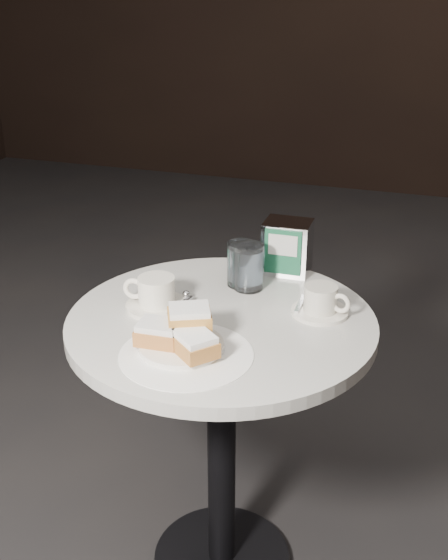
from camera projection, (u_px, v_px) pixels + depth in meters
cafe_table at (221, 392)px, 1.66m from camera, size 0.70×0.70×0.74m
sugar_spill at (186, 355)px, 1.43m from camera, size 0.35×0.35×0.00m
beignet_plate at (181, 336)px, 1.44m from camera, size 0.22×0.22×0.09m
coffee_cup_left at (156, 295)px, 1.61m from camera, size 0.16×0.16×0.08m
coffee_cup_right at (321, 302)px, 1.59m from camera, size 0.16×0.16×0.07m
water_glass_left at (241, 265)px, 1.72m from camera, size 0.08×0.08×0.11m
water_glass_right at (249, 268)px, 1.70m from camera, size 0.07×0.07×0.11m
napkin_dispenser at (287, 247)px, 1.79m from camera, size 0.12×0.10×0.14m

